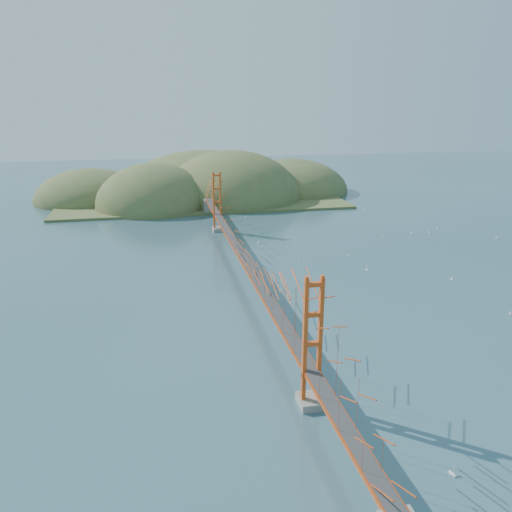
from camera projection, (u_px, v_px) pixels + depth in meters
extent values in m
plane|color=#325565|center=(246.00, 283.00, 70.64)|extent=(320.00, 320.00, 0.00)
cube|color=gray|center=(310.00, 401.00, 42.53)|extent=(2.00, 2.40, 0.70)
cube|color=gray|center=(218.00, 229.00, 98.55)|extent=(2.00, 2.40, 0.70)
cube|color=#AD3E13|center=(245.00, 261.00, 69.65)|extent=(1.40, 92.00, 0.16)
cube|color=#AD3E13|center=(245.00, 263.00, 69.71)|extent=(1.33, 92.00, 0.24)
cube|color=#38383A|center=(245.00, 261.00, 69.62)|extent=(1.19, 92.00, 0.03)
cube|color=gray|center=(208.00, 206.00, 113.09)|extent=(2.20, 2.60, 3.30)
cube|color=brown|center=(201.00, 198.00, 130.32)|extent=(70.00, 40.00, 0.60)
ellipsoid|color=brown|center=(154.00, 207.00, 120.61)|extent=(28.00, 28.00, 21.00)
ellipsoid|color=brown|center=(232.00, 199.00, 130.08)|extent=(36.00, 36.00, 25.00)
ellipsoid|color=brown|center=(290.00, 191.00, 141.03)|extent=(32.00, 32.00, 18.00)
ellipsoid|color=brown|center=(91.00, 200.00, 128.71)|extent=(28.00, 28.00, 16.00)
ellipsoid|color=brown|center=(203.00, 189.00, 143.86)|extent=(44.00, 44.00, 22.00)
cube|color=white|center=(349.00, 255.00, 82.98)|extent=(0.60, 0.51, 0.11)
cylinder|color=white|center=(349.00, 254.00, 82.88)|extent=(0.02, 0.02, 0.65)
cube|color=white|center=(429.00, 233.00, 96.80)|extent=(0.49, 0.21, 0.09)
cylinder|color=white|center=(429.00, 232.00, 96.72)|extent=(0.01, 0.01, 0.52)
cube|color=white|center=(299.00, 260.00, 80.54)|extent=(0.48, 0.39, 0.09)
cylinder|color=white|center=(299.00, 259.00, 80.47)|extent=(0.01, 0.01, 0.51)
cube|color=white|center=(452.00, 474.00, 34.67)|extent=(0.34, 0.61, 0.11)
cylinder|color=white|center=(453.00, 470.00, 34.57)|extent=(0.02, 0.02, 0.63)
cube|color=white|center=(510.00, 314.00, 60.52)|extent=(0.47, 0.54, 0.10)
cylinder|color=white|center=(511.00, 311.00, 60.43)|extent=(0.02, 0.02, 0.59)
cube|color=white|center=(437.00, 228.00, 100.67)|extent=(0.38, 0.60, 0.10)
cylinder|color=white|center=(437.00, 226.00, 100.58)|extent=(0.02, 0.02, 0.62)
cube|color=white|center=(452.00, 279.00, 72.13)|extent=(0.25, 0.55, 0.10)
cylinder|color=white|center=(452.00, 277.00, 72.04)|extent=(0.02, 0.02, 0.58)
cube|color=white|center=(411.00, 233.00, 96.81)|extent=(0.28, 0.53, 0.09)
cylinder|color=white|center=(411.00, 232.00, 96.73)|extent=(0.01, 0.01, 0.55)
cube|color=white|center=(497.00, 239.00, 92.67)|extent=(0.63, 0.42, 0.11)
cylinder|color=white|center=(497.00, 237.00, 92.57)|extent=(0.02, 0.02, 0.66)
cube|color=white|center=(364.00, 210.00, 116.85)|extent=(0.29, 0.64, 0.11)
cylinder|color=white|center=(365.00, 209.00, 116.75)|extent=(0.02, 0.02, 0.67)
cube|color=white|center=(246.00, 217.00, 110.06)|extent=(0.53, 0.25, 0.09)
cylinder|color=white|center=(246.00, 216.00, 109.98)|extent=(0.01, 0.01, 0.56)
cube|color=white|center=(383.00, 237.00, 94.39)|extent=(0.59, 0.34, 0.10)
cylinder|color=white|center=(383.00, 235.00, 94.30)|extent=(0.02, 0.02, 0.61)
cube|color=white|center=(367.00, 270.00, 76.14)|extent=(0.25, 0.57, 0.10)
cylinder|color=white|center=(367.00, 268.00, 76.04)|extent=(0.02, 0.02, 0.60)
cube|color=white|center=(258.00, 243.00, 90.17)|extent=(0.58, 0.31, 0.10)
cylinder|color=white|center=(258.00, 241.00, 90.08)|extent=(0.02, 0.02, 0.61)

